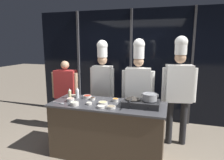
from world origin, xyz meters
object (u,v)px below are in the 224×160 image
object	(u,v)px
stock_pot	(150,97)
serving_spoon_slotted	(60,103)
prep_bowl_rice	(101,107)
chef_sous	(138,85)
portable_stove	(141,103)
prep_bowl_chili_flakes	(87,97)
prep_bowl_soy_glaze	(92,98)
prep_bowl_chicken	(74,96)
prep_bowl_shrimp	(71,100)
prep_bowl_bean_sprouts	(75,104)
prep_bowl_ginger	(103,103)
squeeze_bottle_oil	(70,94)
squeeze_bottle_clear	(77,93)
chef_line	(179,84)
person_guest	(66,89)
prep_bowl_carrots	(115,100)
prep_bowl_garlic	(89,103)
prep_bowl_mushrooms	(111,107)
chef_head	(102,79)
frying_pan	(133,98)

from	to	relation	value
stock_pot	serving_spoon_slotted	size ratio (longest dim) A/B	1.09
prep_bowl_rice	chef_sous	size ratio (longest dim) A/B	0.06
serving_spoon_slotted	portable_stove	bearing A→B (deg)	10.48
prep_bowl_chili_flakes	prep_bowl_soy_glaze	xyz separation A→B (m)	(0.13, -0.07, -0.01)
prep_bowl_chicken	prep_bowl_rice	bearing A→B (deg)	-33.41
prep_bowl_chili_flakes	prep_bowl_shrimp	world-z (taller)	prep_bowl_shrimp
prep_bowl_bean_sprouts	prep_bowl_ginger	size ratio (longest dim) A/B	0.86
squeeze_bottle_oil	portable_stove	bearing A→B (deg)	-3.30
squeeze_bottle_clear	chef_line	distance (m)	1.85
prep_bowl_shrimp	person_guest	xyz separation A→B (m)	(-0.53, 0.76, -0.03)
prep_bowl_shrimp	chef_sous	size ratio (longest dim) A/B	0.07
stock_pot	chef_line	world-z (taller)	chef_line
prep_bowl_chili_flakes	prep_bowl_carrots	distance (m)	0.54
person_guest	chef_sous	world-z (taller)	chef_sous
prep_bowl_carrots	prep_bowl_garlic	bearing A→B (deg)	-142.21
prep_bowl_soy_glaze	chef_sous	size ratio (longest dim) A/B	0.05
serving_spoon_slotted	prep_bowl_soy_glaze	bearing A→B (deg)	39.73
prep_bowl_shrimp	serving_spoon_slotted	xyz separation A→B (m)	(-0.10, -0.16, -0.03)
chef_sous	prep_bowl_chicken	bearing A→B (deg)	17.62
prep_bowl_chicken	prep_bowl_garlic	xyz separation A→B (m)	(0.46, -0.36, 0.00)
squeeze_bottle_oil	serving_spoon_slotted	size ratio (longest dim) A/B	0.79
person_guest	prep_bowl_soy_glaze	bearing A→B (deg)	142.76
prep_bowl_carrots	chef_sous	world-z (taller)	chef_sous
prep_bowl_mushrooms	person_guest	xyz separation A→B (m)	(-1.29, 0.90, -0.02)
prep_bowl_chili_flakes	prep_bowl_bean_sprouts	world-z (taller)	prep_bowl_bean_sprouts
prep_bowl_shrimp	serving_spoon_slotted	world-z (taller)	prep_bowl_shrimp
squeeze_bottle_oil	person_guest	distance (m)	0.74
chef_sous	prep_bowl_mushrooms	bearing A→B (deg)	68.97
stock_pot	prep_bowl_mushrooms	xyz separation A→B (m)	(-0.56, -0.22, -0.14)
squeeze_bottle_clear	prep_bowl_garlic	world-z (taller)	squeeze_bottle_clear
prep_bowl_carrots	chef_head	distance (m)	0.78
frying_pan	stock_pot	bearing A→B (deg)	0.97
stock_pot	chef_sous	xyz separation A→B (m)	(-0.30, 0.67, 0.04)
prep_bowl_chicken	prep_bowl_rice	size ratio (longest dim) A/B	0.83
person_guest	chef_head	distance (m)	0.86
prep_bowl_mushrooms	prep_bowl_soy_glaze	distance (m)	0.56
prep_bowl_ginger	chef_sous	distance (m)	0.89
prep_bowl_chili_flakes	prep_bowl_rice	world-z (taller)	prep_bowl_chili_flakes
stock_pot	person_guest	bearing A→B (deg)	159.94
frying_pan	person_guest	bearing A→B (deg)	156.81
prep_bowl_soy_glaze	prep_bowl_rice	bearing A→B (deg)	-51.66
stock_pot	person_guest	distance (m)	1.98
prep_bowl_chili_flakes	prep_bowl_shrimp	xyz separation A→B (m)	(-0.19, -0.26, 0.00)
prep_bowl_mushrooms	frying_pan	bearing A→B (deg)	36.60
prep_bowl_rice	prep_bowl_bean_sprouts	xyz separation A→B (m)	(-0.44, -0.01, 0.01)
stock_pot	prep_bowl_mushrooms	bearing A→B (deg)	-158.20
prep_bowl_garlic	prep_bowl_bean_sprouts	world-z (taller)	prep_bowl_bean_sprouts
stock_pot	prep_bowl_soy_glaze	distance (m)	1.02
serving_spoon_slotted	squeeze_bottle_oil	bearing A→B (deg)	89.43
prep_bowl_rice	prep_bowl_chicken	bearing A→B (deg)	146.59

